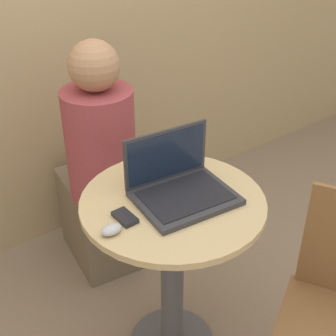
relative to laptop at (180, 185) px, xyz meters
The scene contains 5 objects.
round_table 0.27m from the laptop, 167.18° to the right, with size 0.66×0.66×0.77m.
laptop is the anchor object (origin of this frame).
cell_phone 0.23m from the laptop, behind, with size 0.05×0.09×0.02m.
computer_mouse 0.31m from the laptop, behind, with size 0.07×0.05×0.03m.
person_seated 0.70m from the laptop, 88.99° to the left, with size 0.35×0.50×1.20m.
Camera 1 is at (-0.82, -1.07, 1.73)m, focal length 50.00 mm.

